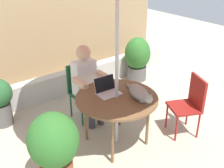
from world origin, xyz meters
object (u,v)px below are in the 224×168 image
(potted_plant_near_fence, at_px, (54,145))
(laptop, at_px, (107,89))
(chair_empty, at_px, (190,101))
(cat, at_px, (140,93))
(chair_occupied, at_px, (82,87))
(potted_plant_by_chair, at_px, (137,57))
(person_seated, at_px, (87,81))
(patio_table, at_px, (117,101))

(potted_plant_near_fence, bearing_deg, laptop, 17.32)
(chair_empty, distance_m, cat, 0.87)
(laptop, bearing_deg, chair_occupied, 87.29)
(cat, distance_m, potted_plant_by_chair, 2.18)
(chair_occupied, xyz_separation_m, potted_plant_by_chair, (1.64, 0.50, -0.04))
(laptop, bearing_deg, person_seated, 86.51)
(patio_table, distance_m, chair_empty, 1.09)
(chair_empty, relative_size, person_seated, 0.72)
(person_seated, bearing_deg, chair_occupied, 90.00)
(chair_occupied, height_order, potted_plant_near_fence, potted_plant_near_fence)
(patio_table, distance_m, potted_plant_by_chair, 2.15)
(laptop, distance_m, cat, 0.46)
(chair_empty, relative_size, cat, 1.39)
(potted_plant_near_fence, height_order, potted_plant_by_chair, potted_plant_near_fence)
(potted_plant_near_fence, bearing_deg, cat, -4.73)
(patio_table, height_order, person_seated, person_seated)
(chair_empty, xyz_separation_m, cat, (-0.79, 0.22, 0.29))
(person_seated, distance_m, laptop, 0.56)
(chair_empty, bearing_deg, patio_table, 155.59)
(patio_table, xyz_separation_m, laptop, (-0.03, 0.17, 0.12))
(patio_table, bearing_deg, potted_plant_near_fence, -172.80)
(laptop, relative_size, cat, 0.49)
(person_seated, height_order, laptop, person_seated)
(person_seated, distance_m, potted_plant_near_fence, 1.32)
(patio_table, relative_size, potted_plant_near_fence, 1.21)
(cat, xyz_separation_m, potted_plant_by_chair, (1.44, 1.61, -0.33))
(patio_table, relative_size, chair_empty, 1.23)
(patio_table, distance_m, chair_occupied, 0.90)
(person_seated, bearing_deg, chair_empty, -49.95)
(potted_plant_near_fence, relative_size, potted_plant_by_chair, 1.01)
(chair_occupied, bearing_deg, potted_plant_by_chair, 17.08)
(potted_plant_near_fence, bearing_deg, patio_table, 7.20)
(patio_table, xyz_separation_m, potted_plant_by_chair, (1.64, 1.39, -0.19))
(chair_empty, xyz_separation_m, laptop, (-1.02, 0.62, 0.27))
(chair_empty, distance_m, potted_plant_near_fence, 2.01)
(chair_empty, relative_size, potted_plant_near_fence, 0.98)
(laptop, height_order, potted_plant_by_chair, laptop)
(potted_plant_near_fence, bearing_deg, chair_empty, -9.21)
(person_seated, relative_size, laptop, 3.95)
(chair_occupied, distance_m, potted_plant_by_chair, 1.71)
(chair_occupied, bearing_deg, laptop, -92.71)
(chair_empty, relative_size, laptop, 2.86)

